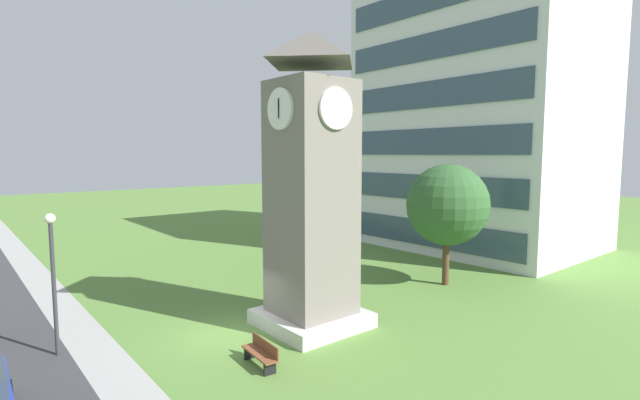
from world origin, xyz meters
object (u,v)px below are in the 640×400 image
object	(u,v)px
park_bench	(261,353)
tree_near_tower	(447,205)
clock_tower	(311,196)
street_lamp	(53,267)

from	to	relation	value
park_bench	tree_near_tower	distance (m)	13.82
clock_tower	tree_near_tower	distance (m)	9.51
street_lamp	park_bench	bearing A→B (deg)	43.95
clock_tower	street_lamp	xyz separation A→B (m)	(-3.49, -8.81, -2.20)
park_bench	tree_near_tower	world-z (taller)	tree_near_tower
park_bench	tree_near_tower	bearing A→B (deg)	98.43
clock_tower	street_lamp	world-z (taller)	clock_tower
clock_tower	street_lamp	distance (m)	9.73
clock_tower	park_bench	bearing A→B (deg)	-62.93
clock_tower	street_lamp	size ratio (longest dim) A/B	2.35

